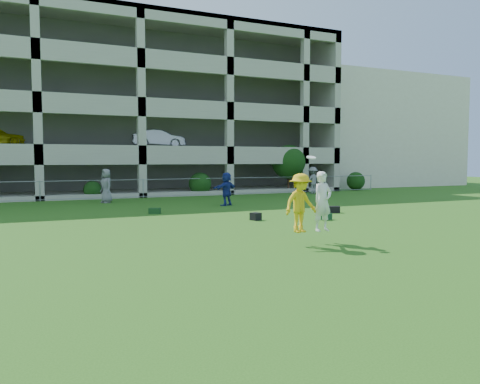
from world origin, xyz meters
name	(u,v)px	position (x,y,z in m)	size (l,w,h in m)	color
ground	(304,252)	(0.00, 0.00, 0.00)	(100.00, 100.00, 0.00)	#235114
stucco_building	(352,134)	(23.00, 28.00, 5.00)	(16.00, 14.00, 10.00)	beige
bystander_c	(106,186)	(-2.64, 16.36, 0.95)	(0.93, 0.60, 1.90)	slate
bystander_d	(226,189)	(2.90, 12.28, 0.88)	(1.62, 0.52, 1.75)	navy
bystander_e	(322,185)	(9.86, 13.76, 0.84)	(0.61, 0.40, 1.68)	silver
bystander_f	(313,180)	(11.81, 17.78, 0.94)	(1.22, 0.70, 1.89)	slate
bag_green_c	(325,216)	(4.31, 5.29, 0.13)	(0.50, 0.35, 0.26)	#13351D
crate_d	(256,216)	(1.69, 6.30, 0.15)	(0.35, 0.35, 0.30)	black
bag_black_e	(333,210)	(6.01, 7.18, 0.15)	(0.60, 0.30, 0.30)	black
bag_green_g	(155,211)	(-1.44, 10.19, 0.12)	(0.50, 0.30, 0.25)	#133519
frisbee_contest	(307,202)	(0.64, 0.86, 1.21)	(1.74, 0.81, 2.18)	yellow
parking_garage	(118,114)	(-0.01, 27.70, 6.01)	(30.00, 14.00, 12.00)	#9E998C
fence	(143,188)	(0.00, 19.00, 0.61)	(36.06, 0.06, 1.20)	gray
shrub_row	(208,173)	(4.59, 19.70, 1.51)	(34.38, 2.52, 3.50)	#163D11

